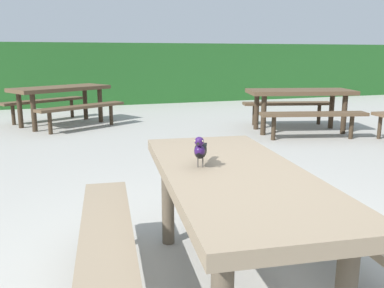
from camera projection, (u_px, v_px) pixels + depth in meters
name	position (u px, v px, depth m)	size (l,w,h in m)	color
hedge_wall	(87.00, 73.00, 11.31)	(28.00, 1.72, 1.63)	#235B23
picnic_table_foreground	(234.00, 202.00, 2.27)	(1.86, 1.89, 0.74)	#84725B
bird_grackle	(200.00, 149.00, 2.26)	(0.16, 0.27, 0.18)	black
picnic_table_mid_left	(61.00, 96.00, 7.82)	(2.31, 2.30, 0.74)	brown
picnic_table_mid_right	(300.00, 100.00, 7.16)	(2.07, 2.05, 0.74)	brown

